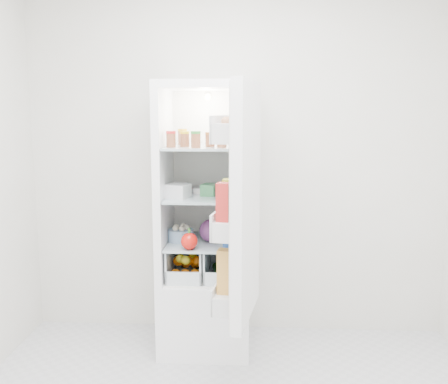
# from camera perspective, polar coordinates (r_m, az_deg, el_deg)

# --- Properties ---
(room_walls) EXTENTS (3.02, 3.02, 2.61)m
(room_walls) POSITION_cam_1_polar(r_m,az_deg,el_deg) (2.07, 0.12, 8.67)
(room_walls) COLOR beige
(room_walls) RESTS_ON ground
(refrigerator) EXTENTS (0.60, 0.60, 1.80)m
(refrigerator) POSITION_cam_1_polar(r_m,az_deg,el_deg) (3.46, -2.04, -6.66)
(refrigerator) COLOR white
(refrigerator) RESTS_ON ground
(shelf_low) EXTENTS (0.49, 0.53, 0.01)m
(shelf_low) POSITION_cam_1_polar(r_m,az_deg,el_deg) (3.38, -2.14, -5.73)
(shelf_low) COLOR #9EB2BA
(shelf_low) RESTS_ON refrigerator
(shelf_mid) EXTENTS (0.49, 0.53, 0.02)m
(shelf_mid) POSITION_cam_1_polar(r_m,az_deg,el_deg) (3.32, -2.17, -0.54)
(shelf_mid) COLOR #9EB2BA
(shelf_mid) RESTS_ON refrigerator
(shelf_top) EXTENTS (0.49, 0.53, 0.02)m
(shelf_top) POSITION_cam_1_polar(r_m,az_deg,el_deg) (3.28, -2.21, 5.15)
(shelf_top) COLOR #9EB2BA
(shelf_top) RESTS_ON refrigerator
(crisper_left) EXTENTS (0.23, 0.46, 0.22)m
(crisper_left) POSITION_cam_1_polar(r_m,az_deg,el_deg) (3.43, -4.18, -7.78)
(crisper_left) COLOR silver
(crisper_left) RESTS_ON refrigerator
(crisper_right) EXTENTS (0.23, 0.46, 0.22)m
(crisper_right) POSITION_cam_1_polar(r_m,az_deg,el_deg) (3.41, -0.06, -7.87)
(crisper_right) COLOR silver
(crisper_right) RESTS_ON refrigerator
(condiment_jars) EXTENTS (0.46, 0.32, 0.08)m
(condiment_jars) POSITION_cam_1_polar(r_m,az_deg,el_deg) (3.19, -2.77, 5.95)
(condiment_jars) COLOR #B21919
(condiment_jars) RESTS_ON shelf_top
(squeeze_bottle) EXTENTS (0.08, 0.08, 0.20)m
(squeeze_bottle) POSITION_cam_1_polar(r_m,az_deg,el_deg) (3.35, 0.58, 7.09)
(squeeze_bottle) COLOR silver
(squeeze_bottle) RESTS_ON shelf_top
(tub_white) EXTENTS (0.17, 0.17, 0.09)m
(tub_white) POSITION_cam_1_polar(r_m,az_deg,el_deg) (3.24, -5.31, 0.13)
(tub_white) COLOR silver
(tub_white) RESTS_ON shelf_mid
(tin_red) EXTENTS (0.10, 0.10, 0.06)m
(tin_red) POSITION_cam_1_polar(r_m,az_deg,el_deg) (3.15, -0.11, -0.38)
(tin_red) COLOR red
(tin_red) RESTS_ON shelf_mid
(foil_tray) EXTENTS (0.15, 0.11, 0.04)m
(foil_tray) POSITION_cam_1_polar(r_m,az_deg,el_deg) (3.43, -3.75, 0.22)
(foil_tray) COLOR #B4B3B8
(foil_tray) RESTS_ON shelf_mid
(tub_green) EXTENTS (0.12, 0.15, 0.08)m
(tub_green) POSITION_cam_1_polar(r_m,az_deg,el_deg) (3.33, -1.63, 0.28)
(tub_green) COLOR #3F8C53
(tub_green) RESTS_ON shelf_mid
(red_cabbage) EXTENTS (0.15, 0.15, 0.15)m
(red_cabbage) POSITION_cam_1_polar(r_m,az_deg,el_deg) (3.35, -1.54, -4.43)
(red_cabbage) COLOR #521E59
(red_cabbage) RESTS_ON shelf_low
(bell_pepper) EXTENTS (0.11, 0.11, 0.11)m
(bell_pepper) POSITION_cam_1_polar(r_m,az_deg,el_deg) (3.17, -3.99, -5.63)
(bell_pepper) COLOR red
(bell_pepper) RESTS_ON shelf_low
(mushroom_bowl) EXTENTS (0.19, 0.19, 0.08)m
(mushroom_bowl) POSITION_cam_1_polar(r_m,az_deg,el_deg) (3.38, -4.96, -4.94)
(mushroom_bowl) COLOR #8AADCE
(mushroom_bowl) RESTS_ON shelf_low
(salad_bag) EXTENTS (0.10, 0.10, 0.10)m
(salad_bag) POSITION_cam_1_polar(r_m,az_deg,el_deg) (3.15, 0.85, -5.75)
(salad_bag) COLOR #B0CC99
(salad_bag) RESTS_ON shelf_low
(citrus_pile) EXTENTS (0.20, 0.31, 0.16)m
(citrus_pile) POSITION_cam_1_polar(r_m,az_deg,el_deg) (3.42, -4.22, -8.29)
(citrus_pile) COLOR #F65F0C
(citrus_pile) RESTS_ON refrigerator
(veg_pile) EXTENTS (0.16, 0.30, 0.10)m
(veg_pile) POSITION_cam_1_polar(r_m,az_deg,el_deg) (3.42, 0.02, -8.64)
(veg_pile) COLOR #1B4717
(veg_pile) RESTS_ON refrigerator
(fridge_door) EXTENTS (0.25, 0.60, 1.30)m
(fridge_door) POSITION_cam_1_polar(r_m,az_deg,el_deg) (2.73, 1.97, -1.72)
(fridge_door) COLOR white
(fridge_door) RESTS_ON refrigerator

